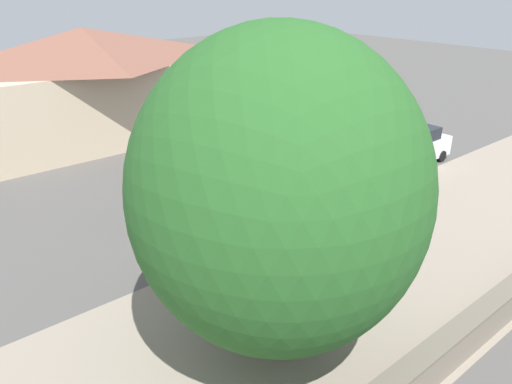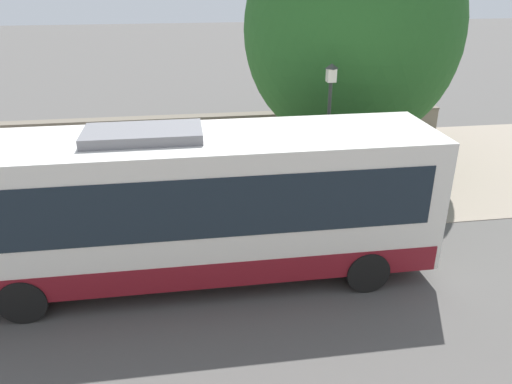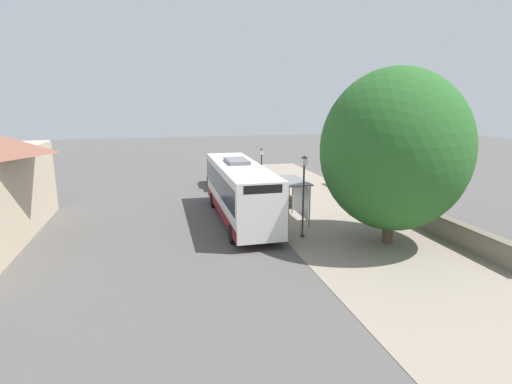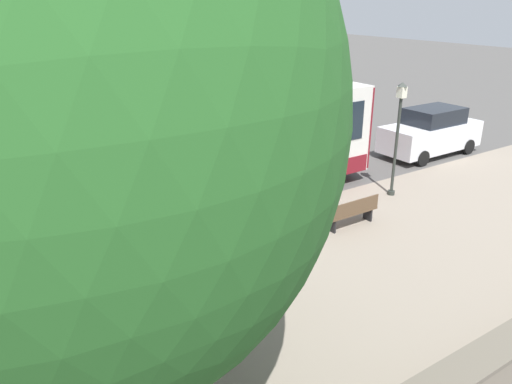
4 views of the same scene
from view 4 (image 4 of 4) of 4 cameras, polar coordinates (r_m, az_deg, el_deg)
name	(u,v)px [view 4 (image 4 of 4)]	position (r m, az deg, el deg)	size (l,w,h in m)	color
ground_plane	(206,228)	(14.72, -5.73, -4.17)	(120.00, 120.00, 0.00)	#514F4C
sidewalk_plaza	(302,301)	(11.43, 5.28, -12.28)	(9.00, 44.00, 0.02)	gray
background_building	(47,54)	(29.70, -22.77, 14.39)	(8.54, 14.54, 6.84)	#C6B293
bus	(215,146)	(15.91, -4.68, 5.23)	(2.71, 11.25, 3.70)	silver
bus_shelter	(242,173)	(12.79, -1.62, 2.22)	(1.58, 3.35, 2.59)	slate
pedestrian	(106,223)	(13.37, -16.75, -3.44)	(0.34, 0.22, 1.58)	#2D3347
bench	(352,212)	(14.82, 10.92, -2.24)	(0.40, 1.81, 0.88)	brown
street_lamp_near	(398,130)	(17.00, 15.90, 6.84)	(0.28, 0.28, 3.83)	#2D332D
street_lamp_far	(118,169)	(11.83, -15.52, 2.51)	(0.28, 0.28, 4.49)	#2D332D
shade_tree	(67,117)	(7.02, -20.79, 8.01)	(7.34, 7.34, 8.92)	brown
parked_car_behind_bus	(431,132)	(22.51, 19.36, 6.45)	(1.97, 4.59, 2.01)	silver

